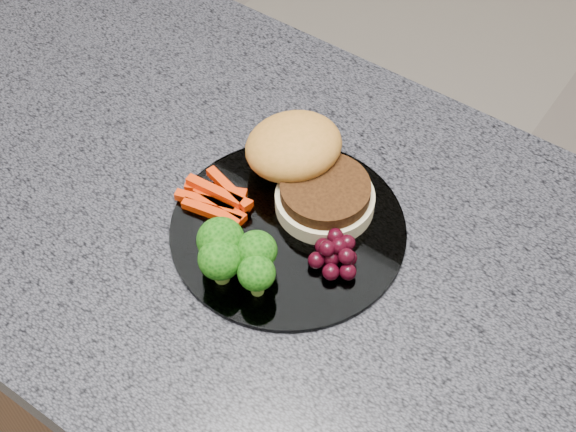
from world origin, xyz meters
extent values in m
cube|color=brown|center=(0.00, 0.00, 0.43)|extent=(1.20, 0.60, 0.86)
cube|color=#44444D|center=(0.00, 0.00, 0.88)|extent=(1.20, 0.60, 0.04)
cylinder|color=white|center=(0.04, 0.01, 0.90)|extent=(0.26, 0.26, 0.01)
cylinder|color=beige|center=(0.05, 0.06, 0.92)|extent=(0.13, 0.13, 0.02)
cylinder|color=#3C1F0B|center=(0.05, 0.06, 0.93)|extent=(0.12, 0.12, 0.02)
ellipsoid|color=#BA732E|center=(-0.01, 0.08, 0.94)|extent=(0.13, 0.13, 0.06)
cube|color=red|center=(-0.05, 0.00, 0.91)|extent=(0.07, 0.02, 0.01)
cube|color=red|center=(-0.04, -0.01, 0.91)|extent=(0.07, 0.01, 0.01)
cube|color=red|center=(-0.06, -0.02, 0.91)|extent=(0.07, 0.03, 0.01)
cube|color=red|center=(-0.04, 0.01, 0.92)|extent=(0.07, 0.03, 0.01)
cube|color=red|center=(-0.05, -0.01, 0.92)|extent=(0.07, 0.02, 0.01)
cube|color=red|center=(-0.04, -0.03, 0.91)|extent=(0.07, 0.02, 0.01)
cube|color=red|center=(-0.06, 0.00, 0.91)|extent=(0.07, 0.04, 0.01)
cylinder|color=olive|center=(0.01, -0.07, 0.92)|extent=(0.02, 0.02, 0.02)
ellipsoid|color=#0B3A07|center=(0.01, -0.07, 0.94)|extent=(0.05, 0.05, 0.05)
cylinder|color=olive|center=(0.04, -0.06, 0.92)|extent=(0.02, 0.02, 0.02)
ellipsoid|color=#0B3A07|center=(0.04, -0.06, 0.94)|extent=(0.04, 0.04, 0.04)
cylinder|color=olive|center=(0.02, -0.09, 0.92)|extent=(0.02, 0.02, 0.02)
ellipsoid|color=#0B3A07|center=(0.02, -0.09, 0.94)|extent=(0.05, 0.05, 0.04)
cylinder|color=olive|center=(0.06, -0.08, 0.92)|extent=(0.01, 0.01, 0.02)
ellipsoid|color=#0B3A07|center=(0.06, -0.08, 0.94)|extent=(0.04, 0.04, 0.04)
sphere|color=black|center=(0.10, 0.00, 0.92)|extent=(0.02, 0.02, 0.02)
sphere|color=black|center=(0.12, 0.01, 0.92)|extent=(0.02, 0.02, 0.02)
sphere|color=black|center=(0.10, 0.02, 0.92)|extent=(0.02, 0.02, 0.02)
sphere|color=black|center=(0.09, 0.00, 0.92)|extent=(0.02, 0.02, 0.02)
sphere|color=black|center=(0.09, -0.02, 0.92)|extent=(0.02, 0.02, 0.02)
sphere|color=black|center=(0.11, -0.02, 0.92)|extent=(0.02, 0.02, 0.02)
sphere|color=black|center=(0.13, -0.01, 0.92)|extent=(0.02, 0.02, 0.02)
sphere|color=black|center=(0.10, 0.01, 0.93)|extent=(0.02, 0.02, 0.02)
sphere|color=black|center=(0.10, 0.00, 0.93)|extent=(0.02, 0.02, 0.02)
sphere|color=black|center=(0.12, 0.00, 0.93)|extent=(0.02, 0.02, 0.02)
sphere|color=black|center=(0.09, 0.01, 0.93)|extent=(0.02, 0.02, 0.02)
sphere|color=black|center=(0.11, 0.01, 0.93)|extent=(0.02, 0.02, 0.02)
camera|label=1|loc=(0.35, -0.43, 1.60)|focal=50.00mm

